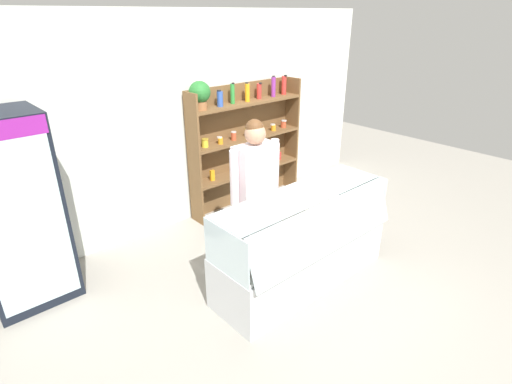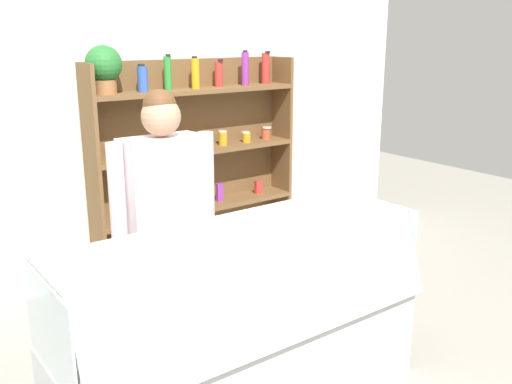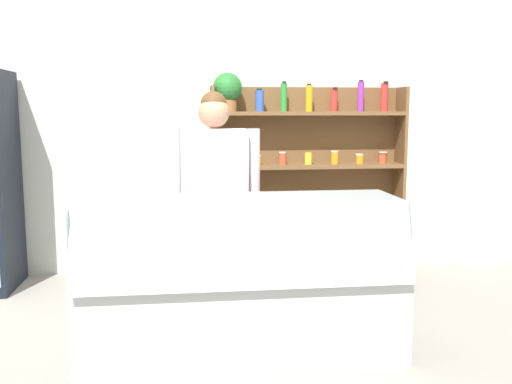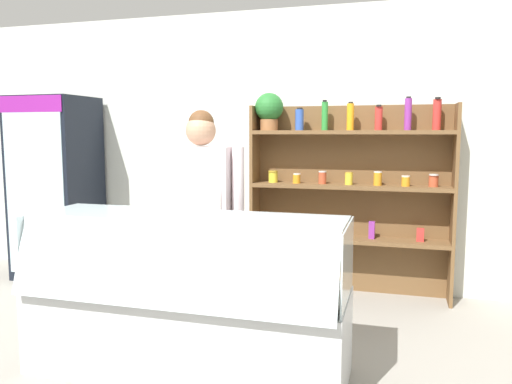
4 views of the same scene
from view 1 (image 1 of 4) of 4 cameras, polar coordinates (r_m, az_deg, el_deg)
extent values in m
plane|color=gray|center=(4.36, 6.19, -13.18)|extent=(12.00, 12.00, 0.00)
cube|color=silver|center=(5.29, -10.66, 9.70)|extent=(6.80, 0.10, 2.70)
cube|color=black|center=(4.35, -31.19, -2.53)|extent=(0.75, 0.65, 1.88)
cube|color=silver|center=(4.05, -30.17, -4.17)|extent=(0.67, 0.01, 1.68)
cylinder|color=#3356B2|center=(4.36, -31.43, -11.43)|extent=(0.07, 0.07, 0.21)
cylinder|color=orange|center=(4.39, -28.72, -10.77)|extent=(0.05, 0.05, 0.18)
cylinder|color=#3356B2|center=(4.43, -26.05, -10.16)|extent=(0.06, 0.06, 0.14)
cylinder|color=purple|center=(4.15, -31.09, -5.54)|extent=(0.06, 0.06, 0.16)
cylinder|color=#3356B2|center=(4.17, -28.99, -5.01)|extent=(0.06, 0.06, 0.15)
cylinder|color=orange|center=(4.18, -27.01, -4.07)|extent=(0.06, 0.06, 0.20)
cylinder|color=orange|center=(3.95, -32.67, 0.95)|extent=(0.06, 0.06, 0.20)
cylinder|color=#3356B2|center=(3.97, -30.44, 1.36)|extent=(0.05, 0.05, 0.17)
cylinder|color=red|center=(4.01, -28.26, 1.83)|extent=(0.06, 0.06, 0.15)
cube|color=brown|center=(5.84, -2.11, 6.71)|extent=(1.84, 0.02, 1.77)
cube|color=brown|center=(5.22, -8.77, 4.29)|extent=(0.03, 0.28, 1.77)
cube|color=brown|center=(6.33, 5.07, 8.05)|extent=(0.03, 0.28, 1.77)
cube|color=brown|center=(5.85, -1.18, 3.10)|extent=(1.78, 0.28, 0.04)
cube|color=brown|center=(5.69, -1.22, 7.75)|extent=(1.78, 0.28, 0.04)
cube|color=brown|center=(5.57, -1.27, 12.63)|extent=(1.78, 0.28, 0.04)
cylinder|color=#996038|center=(5.10, -7.94, 12.13)|extent=(0.17, 0.17, 0.10)
sphere|color=#276F2D|center=(5.07, -8.05, 13.96)|extent=(0.27, 0.27, 0.27)
cylinder|color=#3356B2|center=(5.25, -5.17, 13.09)|extent=(0.08, 0.08, 0.19)
cylinder|color=black|center=(5.24, -5.31, 14.23)|extent=(0.05, 0.05, 0.02)
cylinder|color=#2D8C38|center=(5.41, -3.38, 13.83)|extent=(0.06, 0.06, 0.26)
cylinder|color=black|center=(5.37, -3.30, 15.25)|extent=(0.04, 0.04, 0.02)
cylinder|color=orange|center=(5.53, -1.24, 14.00)|extent=(0.06, 0.06, 0.24)
cylinder|color=black|center=(5.52, -1.32, 15.32)|extent=(0.04, 0.04, 0.02)
cylinder|color=red|center=(5.73, 0.45, 14.20)|extent=(0.07, 0.07, 0.21)
cylinder|color=black|center=(5.69, 0.64, 15.28)|extent=(0.04, 0.04, 0.02)
cylinder|color=purple|center=(5.87, 2.50, 14.77)|extent=(0.06, 0.06, 0.28)
cylinder|color=black|center=(5.85, 2.54, 16.18)|extent=(0.04, 0.04, 0.02)
cylinder|color=red|center=(6.06, 4.02, 14.98)|extent=(0.07, 0.07, 0.27)
cylinder|color=black|center=(6.02, 4.25, 16.27)|extent=(0.05, 0.05, 0.02)
cylinder|color=yellow|center=(5.26, -7.31, 6.92)|extent=(0.09, 0.09, 0.10)
cylinder|color=gold|center=(5.23, -7.30, 7.49)|extent=(0.09, 0.09, 0.01)
cylinder|color=orange|center=(5.37, -5.09, 7.28)|extent=(0.07, 0.07, 0.08)
cylinder|color=silver|center=(5.37, -5.23, 7.79)|extent=(0.07, 0.07, 0.01)
cylinder|color=#BF4C2D|center=(5.52, -3.21, 7.96)|extent=(0.07, 0.07, 0.11)
cylinder|color=silver|center=(5.50, -3.22, 8.56)|extent=(0.07, 0.07, 0.01)
cylinder|color=yellow|center=(5.66, -1.17, 8.37)|extent=(0.07, 0.07, 0.10)
cylinder|color=gold|center=(5.65, -1.27, 8.96)|extent=(0.07, 0.07, 0.01)
cylinder|color=orange|center=(5.82, 0.73, 8.91)|extent=(0.07, 0.07, 0.12)
cylinder|color=silver|center=(5.81, 0.68, 9.53)|extent=(0.07, 0.07, 0.01)
cylinder|color=orange|center=(5.98, 2.51, 9.15)|extent=(0.07, 0.07, 0.08)
cylinder|color=silver|center=(5.98, 2.41, 9.62)|extent=(0.07, 0.07, 0.01)
cylinder|color=#BF4C2D|center=(6.16, 3.93, 9.65)|extent=(0.08, 0.08, 0.10)
cylinder|color=silver|center=(6.14, 4.02, 10.14)|extent=(0.08, 0.08, 0.01)
cube|color=orange|center=(5.46, -6.27, 2.36)|extent=(0.06, 0.04, 0.15)
cube|color=orange|center=(5.69, -2.81, 3.44)|extent=(0.06, 0.04, 0.15)
cube|color=purple|center=(5.95, 0.36, 4.48)|extent=(0.06, 0.04, 0.16)
cube|color=red|center=(6.23, 3.27, 5.18)|extent=(0.07, 0.04, 0.12)
cube|color=silver|center=(4.29, 6.51, -9.40)|extent=(2.00, 0.65, 0.55)
cube|color=white|center=(4.14, 6.70, -6.00)|extent=(1.94, 0.59, 0.03)
cube|color=silver|center=(3.87, 10.22, -5.03)|extent=(1.96, 0.16, 0.47)
cube|color=silver|center=(3.97, 6.47, -0.36)|extent=(1.96, 0.49, 0.01)
cube|color=silver|center=(3.45, -4.34, -8.62)|extent=(0.01, 0.61, 0.45)
cube|color=silver|center=(4.76, 14.83, 0.31)|extent=(0.01, 0.61, 0.45)
cube|color=tan|center=(3.70, -2.45, -9.06)|extent=(0.17, 0.14, 0.06)
cube|color=white|center=(3.57, -0.42, -10.42)|extent=(0.05, 0.03, 0.02)
cube|color=tan|center=(3.87, 1.16, -7.37)|extent=(0.16, 0.12, 0.06)
cube|color=white|center=(3.75, 3.21, -8.59)|extent=(0.05, 0.03, 0.02)
cube|color=tan|center=(4.06, 4.42, -5.84)|extent=(0.16, 0.11, 0.05)
cube|color=white|center=(3.95, 6.47, -6.91)|extent=(0.05, 0.03, 0.02)
cube|color=tan|center=(4.27, 7.36, -4.45)|extent=(0.17, 0.12, 0.04)
cube|color=white|center=(4.16, 9.38, -5.36)|extent=(0.05, 0.03, 0.02)
cube|color=tan|center=(4.49, 10.01, -3.16)|extent=(0.16, 0.11, 0.04)
cube|color=white|center=(4.38, 12.00, -3.96)|extent=(0.05, 0.03, 0.02)
cube|color=tan|center=(4.71, 12.41, -1.96)|extent=(0.16, 0.13, 0.04)
cube|color=white|center=(4.61, 14.35, -2.70)|extent=(0.05, 0.03, 0.02)
cylinder|color=tan|center=(3.55, -1.09, -10.10)|extent=(0.14, 0.11, 0.11)
cylinder|color=#C1706B|center=(3.67, 1.55, -8.79)|extent=(0.21, 0.15, 0.11)
cylinder|color=#C1706B|center=(3.79, 3.99, -7.34)|extent=(0.21, 0.18, 0.15)
cylinder|color=white|center=(4.38, 11.93, -2.67)|extent=(0.07, 0.07, 0.22)
cylinder|color=white|center=(4.45, 12.72, -2.18)|extent=(0.07, 0.07, 0.24)
cylinder|color=#2D2D38|center=(4.45, -1.09, -6.23)|extent=(0.13, 0.13, 0.77)
cylinder|color=#2D2D38|center=(4.56, 0.86, -5.36)|extent=(0.13, 0.13, 0.77)
cube|color=silver|center=(4.19, -0.11, 2.60)|extent=(0.46, 0.24, 0.64)
cube|color=white|center=(4.25, 1.01, -2.16)|extent=(0.39, 0.01, 1.20)
cylinder|color=silver|center=(4.01, -3.12, 2.03)|extent=(0.09, 0.09, 0.58)
cylinder|color=silver|center=(4.36, 2.66, 3.90)|extent=(0.09, 0.09, 0.58)
sphere|color=tan|center=(4.05, -0.12, 8.32)|extent=(0.22, 0.22, 0.22)
sphere|color=brown|center=(4.05, -0.21, 9.09)|extent=(0.19, 0.19, 0.19)
camera|label=2|loc=(1.35, 36.92, -11.55)|focal=40.00mm
camera|label=3|loc=(2.86, 65.70, -14.26)|focal=40.00mm
camera|label=4|loc=(4.15, 51.92, -1.22)|focal=35.00mm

